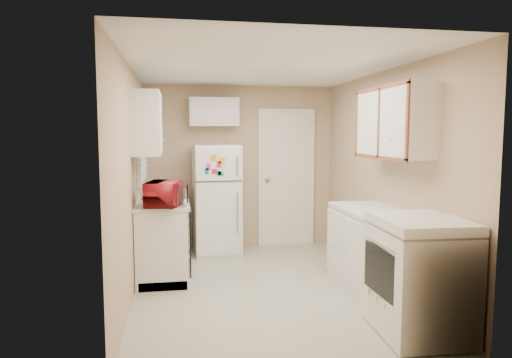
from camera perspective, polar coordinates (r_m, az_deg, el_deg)
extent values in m
plane|color=beige|center=(5.22, 0.95, -13.21)|extent=(3.80, 3.80, 0.00)
plane|color=white|center=(4.99, 1.00, 13.86)|extent=(3.80, 3.80, 0.00)
plane|color=tan|center=(4.90, -15.33, -0.26)|extent=(3.80, 3.80, 0.00)
plane|color=tan|center=(5.40, 15.73, 0.26)|extent=(3.80, 3.80, 0.00)
plane|color=tan|center=(6.83, -1.98, 1.57)|extent=(2.80, 2.80, 0.00)
plane|color=tan|center=(3.13, 7.43, -3.39)|extent=(2.80, 2.80, 0.00)
cube|color=silver|center=(5.89, -11.35, -6.59)|extent=(0.60, 1.80, 0.90)
cube|color=black|center=(5.29, -8.38, -7.49)|extent=(0.03, 0.58, 0.72)
cube|color=gray|center=(5.97, -11.39, -2.43)|extent=(0.54, 0.74, 0.16)
imported|color=maroon|center=(5.08, -11.42, -1.68)|extent=(0.54, 0.37, 0.33)
imported|color=silver|center=(6.44, -11.73, -0.59)|extent=(0.12, 0.12, 0.21)
cube|color=silver|center=(5.92, -14.05, 4.64)|extent=(0.10, 0.98, 1.08)
cube|color=silver|center=(5.09, -13.57, 6.76)|extent=(0.30, 0.45, 0.70)
cube|color=silver|center=(6.45, -4.94, -2.55)|extent=(0.66, 0.64, 1.54)
cube|color=silver|center=(6.63, -5.29, 8.34)|extent=(0.70, 0.30, 0.40)
cube|color=silver|center=(6.94, 3.81, 0.13)|extent=(0.86, 0.06, 2.08)
cube|color=silver|center=(4.69, 16.37, -9.88)|extent=(0.60, 2.00, 0.90)
cube|color=silver|center=(4.15, 19.66, -11.29)|extent=(0.71, 0.86, 1.01)
cube|color=silver|center=(4.86, 16.86, 6.73)|extent=(0.30, 1.20, 0.70)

